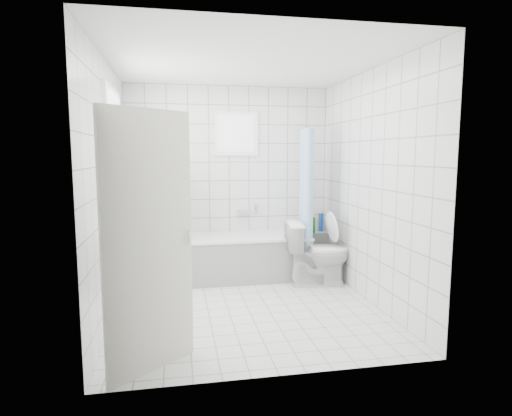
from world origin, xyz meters
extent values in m
plane|color=white|center=(0.00, 0.00, 0.00)|extent=(3.00, 3.00, 0.00)
plane|color=white|center=(0.00, 0.00, 2.60)|extent=(3.00, 3.00, 0.00)
cube|color=white|center=(0.00, 1.50, 1.30)|extent=(2.80, 0.02, 2.60)
cube|color=white|center=(0.00, -1.50, 1.30)|extent=(2.80, 0.02, 2.60)
cube|color=white|center=(-1.40, 0.00, 1.30)|extent=(0.02, 3.00, 2.60)
cube|color=white|center=(1.40, 0.00, 1.30)|extent=(0.02, 3.00, 2.60)
cube|color=white|center=(-1.35, 0.30, 1.60)|extent=(0.01, 0.90, 1.40)
cube|color=white|center=(0.10, 1.46, 1.95)|extent=(0.50, 0.01, 0.50)
cube|color=white|center=(-1.31, 0.30, 0.86)|extent=(0.18, 1.02, 0.08)
cube|color=silver|center=(-0.94, -1.22, 1.00)|extent=(0.64, 0.54, 2.00)
cube|color=white|center=(0.09, 1.12, 0.28)|extent=(1.81, 0.75, 0.55)
cube|color=white|center=(0.09, 1.12, 0.57)|extent=(1.83, 0.77, 0.03)
cube|color=white|center=(-0.89, 1.07, 0.75)|extent=(0.15, 0.85, 1.50)
cube|color=white|center=(1.25, 1.38, 0.28)|extent=(0.40, 0.24, 0.55)
imported|color=white|center=(1.03, 0.65, 0.41)|extent=(0.84, 0.51, 0.82)
cylinder|color=silver|center=(0.95, 1.10, 2.00)|extent=(0.02, 0.80, 0.02)
cube|color=silver|center=(0.19, 1.46, 0.85)|extent=(0.18, 0.06, 0.06)
imported|color=#35B0F1|center=(-1.30, 0.13, 1.00)|extent=(0.11, 0.11, 0.21)
imported|color=silver|center=(-1.30, 0.44, 1.03)|extent=(0.14, 0.14, 0.27)
imported|color=white|center=(-1.30, 0.26, 0.98)|extent=(0.16, 0.16, 0.17)
cylinder|color=#168923|center=(1.17, 1.30, 0.66)|extent=(0.06, 0.06, 0.23)
cylinder|color=red|center=(1.18, 1.40, 0.65)|extent=(0.06, 0.06, 0.20)
cylinder|color=#1749B8|center=(1.33, 1.41, 0.68)|extent=(0.06, 0.06, 0.27)
camera|label=1|loc=(-0.74, -4.47, 1.67)|focal=30.00mm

